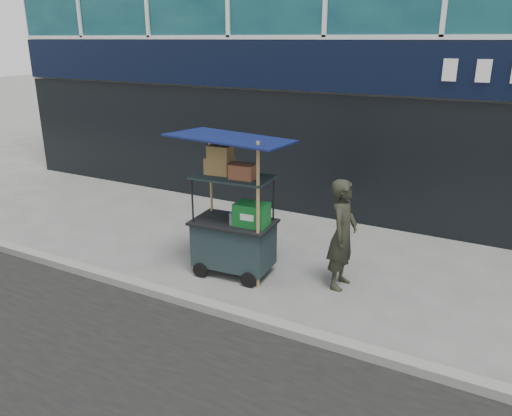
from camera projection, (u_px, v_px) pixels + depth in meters
The scene contains 4 objects.
ground at pixel (209, 301), 6.76m from camera, with size 80.00×80.00×0.00m, color #5F5F5A.
curb at pixel (201, 304), 6.57m from camera, with size 80.00×0.18×0.12m, color gray.
vendor_cart at pixel (234, 226), 7.35m from camera, with size 1.68×1.25×2.16m.
vendor_man at pixel (343, 234), 6.95m from camera, with size 0.58×0.38×1.58m, color black.
Camera 1 is at (3.42, -4.96, 3.39)m, focal length 35.00 mm.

